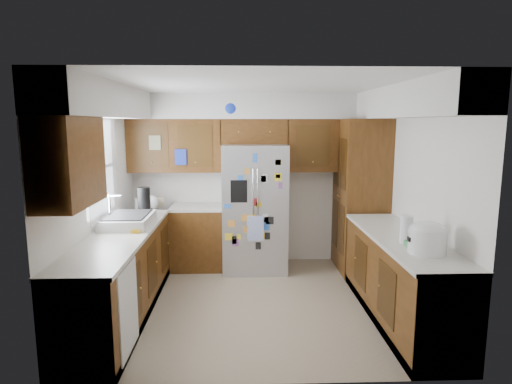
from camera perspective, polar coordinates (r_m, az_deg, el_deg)
floor at (r=5.21m, az=0.25°, el=-14.53°), size 3.60×3.60×0.00m
room_shell at (r=5.14m, az=-1.08°, el=6.14°), size 3.64×3.24×2.52m
left_counter_run at (r=5.21m, az=-15.12°, el=-9.80°), size 1.36×3.20×0.92m
right_counter_run at (r=4.91m, az=18.63°, el=-11.27°), size 0.63×2.25×0.92m
pantry at (r=6.24m, az=13.74°, el=-0.50°), size 0.60×0.90×2.15m
fridge at (r=6.09m, az=-0.19°, el=-2.13°), size 0.90×0.79×1.80m
bridge_cabinet at (r=6.20m, az=-0.26°, el=8.07°), size 0.96×0.34×0.35m
fridge_top_items at (r=6.14m, az=-1.07°, el=10.87°), size 0.86×0.35×0.29m
sink_assembly at (r=5.16m, az=-16.70°, el=-3.61°), size 0.52×0.72×0.37m
left_counter_clutter at (r=5.83m, az=-14.43°, el=-1.43°), size 0.34×0.93×0.38m
rice_cooker at (r=4.20m, az=21.89°, el=-5.57°), size 0.34×0.33×0.30m
paper_towel at (r=4.48m, az=19.42°, el=-4.74°), size 0.12×0.12×0.27m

